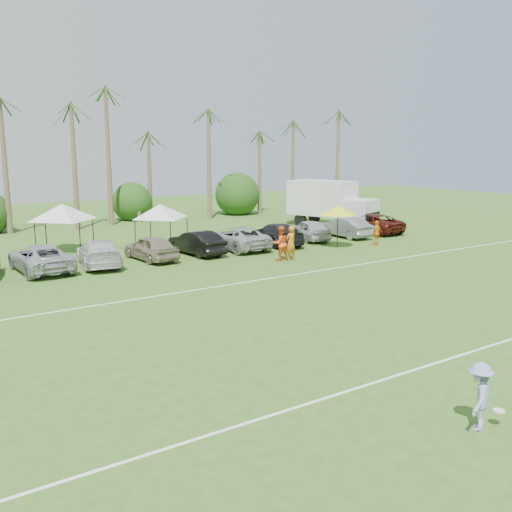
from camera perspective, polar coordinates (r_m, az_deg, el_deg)
ground at (r=16.81m, az=21.58°, el=-12.48°), size 120.00×120.00×0.00m
field_lines at (r=21.97m, az=4.14°, el=-6.19°), size 80.00×12.10×0.01m
palm_tree_4 at (r=47.38m, az=-23.41°, el=11.28°), size 2.40×2.40×8.90m
palm_tree_5 at (r=48.32m, az=-18.73°, el=12.61°), size 2.40×2.40×9.90m
palm_tree_6 at (r=49.59m, az=-14.21°, el=13.78°), size 2.40×2.40×10.90m
palm_tree_7 at (r=51.15m, az=-9.90°, el=14.81°), size 2.40×2.40×11.90m
palm_tree_8 at (r=53.28m, az=-4.78°, el=11.98°), size 2.40×2.40×8.90m
palm_tree_9 at (r=55.91m, az=-0.20°, el=12.86°), size 2.40×2.40×9.90m
palm_tree_10 at (r=58.86m, az=3.97°, el=13.58°), size 2.40×2.40×10.90m
palm_tree_11 at (r=61.43m, az=7.02°, el=14.21°), size 2.40×2.40×11.90m
bush_tree_2 at (r=51.37m, az=-12.10°, el=5.48°), size 4.00×4.00×4.00m
bush_tree_3 at (r=55.84m, az=-2.49°, el=6.12°), size 4.00×4.00×4.00m
sideline_player_a at (r=32.79m, az=3.49°, el=1.30°), size 0.79×0.58×1.98m
sideline_player_b at (r=32.63m, az=2.45°, el=1.27°), size 1.07×0.90×1.99m
sideline_player_c at (r=38.50m, az=11.97°, el=2.27°), size 1.02×0.55×1.65m
box_truck at (r=46.92m, az=7.54°, el=5.34°), size 4.90×7.64×3.69m
canopy_tent_left at (r=36.99m, az=-18.84°, el=4.95°), size 4.30×4.30×3.48m
canopy_tent_right at (r=37.76m, az=-9.57°, el=5.14°), size 3.97×3.97×3.21m
market_umbrella at (r=36.80m, az=8.21°, el=4.54°), size 2.44×2.44×2.72m
frisbee_player at (r=14.42m, az=21.42°, el=-12.93°), size 1.22×1.03×1.62m
parked_car_2 at (r=31.80m, az=-20.75°, el=-0.19°), size 2.56×5.27×1.45m
parked_car_3 at (r=32.35m, az=-15.45°, el=0.31°), size 2.89×5.27×1.45m
parked_car_4 at (r=33.31m, az=-10.47°, el=0.82°), size 2.05×4.37×1.45m
parked_car_5 at (r=34.66m, az=-5.94°, el=1.34°), size 1.92×4.51×1.45m
parked_car_6 at (r=36.27m, az=-1.83°, el=1.82°), size 2.64×5.31×1.45m
parked_car_7 at (r=37.91m, az=2.07°, el=2.21°), size 2.71×5.22×1.45m
parked_car_8 at (r=39.93m, az=5.36°, el=2.62°), size 2.72×4.54×1.45m
parked_car_9 at (r=41.61m, az=8.93°, el=2.87°), size 1.71×4.45×1.45m
parked_car_10 at (r=43.99m, az=11.45°, el=3.21°), size 2.55×5.27×1.45m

